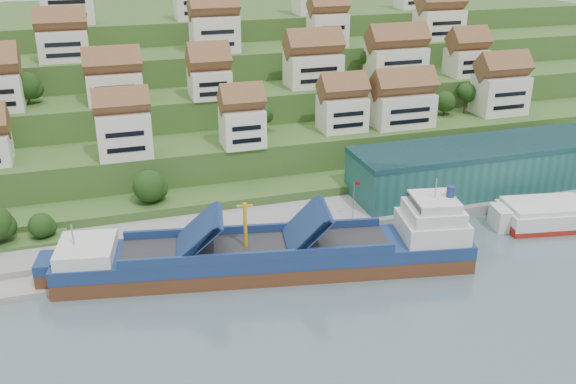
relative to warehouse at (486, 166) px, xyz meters
name	(u,v)px	position (x,y,z in m)	size (l,w,h in m)	color
ground	(280,267)	(-52.00, -17.00, -7.20)	(300.00, 300.00, 0.00)	slate
quay	(352,213)	(-32.00, -2.00, -6.10)	(180.00, 14.00, 2.20)	gray
hillside	(184,80)	(-52.00, 86.55, 3.46)	(260.00, 128.00, 31.00)	#2D4C1E
hillside_village	(216,61)	(-49.96, 43.74, 17.28)	(158.23, 63.56, 29.83)	white
hillside_trees	(168,123)	(-64.86, 24.95, 8.37)	(140.92, 62.70, 30.87)	#214216
warehouse	(486,166)	(0.00, 0.00, 0.00)	(60.00, 15.00, 10.00)	#205852
flagpole	(354,198)	(-33.89, -7.00, -0.32)	(1.28, 0.16, 8.00)	gray
cargo_ship	(279,255)	(-52.51, -18.08, -4.16)	(71.77, 23.47, 15.64)	#532D19
second_ship	(572,213)	(9.05, -17.62, -4.81)	(28.64, 14.57, 7.93)	maroon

